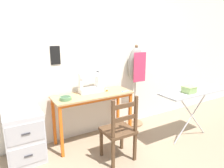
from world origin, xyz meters
TOP-DOWN VIEW (x-y plane):
  - ground_plane at (0.00, 0.00)m, footprint 14.00×14.00m
  - wall_back at (-0.00, 0.52)m, footprint 10.00×0.06m
  - sewing_table at (0.00, 0.22)m, footprint 1.23×0.46m
  - sewing_machine at (0.04, 0.32)m, footprint 0.40×0.16m
  - fabric_bowl at (-0.45, 0.16)m, footprint 0.17×0.17m
  - scissors at (0.49, 0.10)m, footprint 0.15×0.07m
  - thread_spool_near_machine at (0.25, 0.23)m, footprint 0.04×0.04m
  - wooden_chair at (0.08, -0.40)m, footprint 0.40×0.38m
  - filing_cabinet at (-1.02, 0.24)m, footprint 0.47×0.52m
  - dress_form at (0.92, 0.37)m, footprint 0.32×0.32m
  - ironing_board at (1.39, -0.52)m, footprint 1.21×0.37m
  - storage_box at (1.21, -0.55)m, footprint 0.17×0.16m

SIDE VIEW (x-z plane):
  - ground_plane at x=0.00m, z-range 0.00..0.00m
  - filing_cabinet at x=-1.02m, z-range 0.00..0.69m
  - wooden_chair at x=0.08m, z-range -0.03..0.88m
  - sewing_table at x=0.00m, z-range 0.28..1.06m
  - ironing_board at x=1.39m, z-range 0.36..1.18m
  - scissors at x=0.49m, z-range 0.78..0.79m
  - thread_spool_near_machine at x=0.25m, z-range 0.78..0.82m
  - fabric_bowl at x=-0.45m, z-range 0.78..0.83m
  - storage_box at x=1.21m, z-range 0.82..0.92m
  - sewing_machine at x=0.04m, z-range 0.76..1.10m
  - dress_form at x=0.92m, z-range 0.31..1.80m
  - wall_back at x=0.00m, z-range 0.00..2.55m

